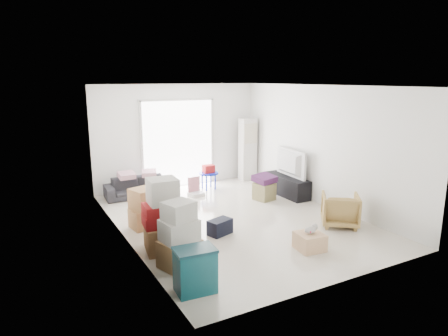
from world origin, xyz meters
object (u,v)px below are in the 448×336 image
object	(u,v)px
ac_tower	(248,150)
kids_table	(209,172)
tv_console	(286,186)
ottoman	(264,191)
storage_bins	(195,270)
television	(287,173)
armchair	(340,208)
wood_crate	(310,241)
sofa	(139,184)

from	to	relation	value
ac_tower	kids_table	xyz separation A→B (m)	(-1.40, -0.35, -0.42)
tv_console	ottoman	bearing A→B (deg)	-173.37
tv_console	storage_bins	size ratio (longest dim) A/B	2.25
ac_tower	television	size ratio (longest dim) A/B	1.50
television	armchair	distance (m)	2.24
storage_bins	wood_crate	size ratio (longest dim) A/B	1.44
sofa	ottoman	distance (m)	3.05
storage_bins	sofa	bearing A→B (deg)	82.22
kids_table	ac_tower	bearing A→B (deg)	14.04
tv_console	sofa	distance (m)	3.63
armchair	kids_table	xyz separation A→B (m)	(-1.10, 3.61, 0.10)
armchair	ac_tower	bearing A→B (deg)	-56.48
tv_console	sofa	size ratio (longest dim) A/B	0.87
armchair	wood_crate	world-z (taller)	armchair
wood_crate	armchair	bearing A→B (deg)	25.60
ottoman	tv_console	bearing A→B (deg)	6.63
wood_crate	tv_console	bearing A→B (deg)	59.88
armchair	wood_crate	bearing A→B (deg)	63.58
armchair	wood_crate	size ratio (longest dim) A/B	1.62
ac_tower	armchair	world-z (taller)	ac_tower
television	kids_table	bearing A→B (deg)	49.40
sofa	ottoman	xyz separation A→B (m)	(2.54, -1.69, -0.11)
kids_table	tv_console	bearing A→B (deg)	-44.01
wood_crate	ottoman	bearing A→B (deg)	71.39
tv_console	wood_crate	xyz separation A→B (m)	(-1.63, -2.81, -0.09)
ac_tower	television	distance (m)	1.79
storage_bins	ottoman	world-z (taller)	storage_bins
sofa	wood_crate	xyz separation A→B (m)	(1.62, -4.42, -0.17)
ac_tower	kids_table	bearing A→B (deg)	-165.96
ac_tower	sofa	distance (m)	3.25
television	kids_table	size ratio (longest dim) A/B	1.82
sofa	armchair	world-z (taller)	armchair
tv_console	storage_bins	xyz separation A→B (m)	(-3.90, -3.14, 0.08)
television	wood_crate	size ratio (longest dim) A/B	2.68
armchair	kids_table	bearing A→B (deg)	-35.13
television	ottoman	bearing A→B (deg)	100.04
ottoman	kids_table	distance (m)	1.68
ac_tower	armchair	size ratio (longest dim) A/B	2.48
storage_bins	ottoman	bearing A→B (deg)	43.76
tv_console	television	distance (m)	0.31
kids_table	wood_crate	bearing A→B (deg)	-92.41
armchair	ottoman	bearing A→B (deg)	-42.55
television	ac_tower	bearing A→B (deg)	5.04
armchair	sofa	bearing A→B (deg)	-14.80
sofa	armchair	bearing A→B (deg)	-49.69
armchair	kids_table	distance (m)	3.77
kids_table	armchair	bearing A→B (deg)	-73.11
television	sofa	size ratio (longest dim) A/B	0.71
ac_tower	storage_bins	distance (m)	6.25
tv_console	ottoman	distance (m)	0.72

